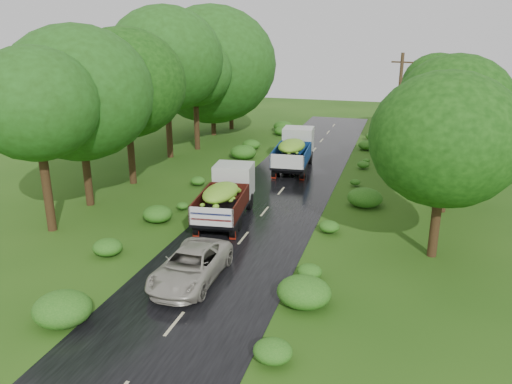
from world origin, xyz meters
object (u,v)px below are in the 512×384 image
at_px(truck_near, 227,193).
at_px(truck_far, 294,149).
at_px(utility_pole, 398,113).
at_px(car, 191,266).

height_order(truck_near, truck_far, truck_far).
bearing_deg(truck_near, truck_far, 76.44).
relative_size(truck_far, utility_pole, 0.79).
bearing_deg(truck_near, utility_pole, 48.96).
xyz_separation_m(truck_near, utility_pole, (8.48, 12.45, 2.88)).
xyz_separation_m(car, utility_pole, (7.49, 19.66, 3.66)).
relative_size(car, utility_pole, 0.58).
xyz_separation_m(truck_near, truck_far, (1.33, 11.19, 0.07)).
bearing_deg(utility_pole, car, -97.24).
bearing_deg(car, truck_near, 97.56).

